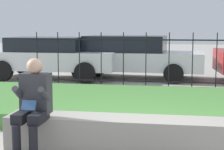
{
  "coord_description": "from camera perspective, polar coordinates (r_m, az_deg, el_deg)",
  "views": [
    {
      "loc": [
        0.37,
        -4.84,
        1.69
      ],
      "look_at": [
        -0.55,
        0.84,
        0.93
      ],
      "focal_mm": 60.0,
      "sensor_mm": 36.0,
      "label": 1
    }
  ],
  "objects": [
    {
      "name": "stone_bench",
      "position": [
        5.11,
        0.81,
        -9.28
      ],
      "size": [
        3.04,
        0.52,
        0.47
      ],
      "color": "gray",
      "rests_on": "ground_plane"
    },
    {
      "name": "person_seated_reader",
      "position": [
        4.98,
        -11.95,
        -4.13
      ],
      "size": [
        0.42,
        0.73,
        1.27
      ],
      "color": "black",
      "rests_on": "ground_plane"
    },
    {
      "name": "car_parked_center",
      "position": [
        12.07,
        2.69,
        2.93
      ],
      "size": [
        4.68,
        2.12,
        1.37
      ],
      "rotation": [
        0.0,
        0.0,
        -0.07
      ],
      "color": "silver",
      "rests_on": "ground_plane"
    },
    {
      "name": "iron_fence",
      "position": [
        9.29,
        6.93,
        1.98
      ],
      "size": [
        6.78,
        0.03,
        1.52
      ],
      "color": "black",
      "rests_on": "ground_plane"
    },
    {
      "name": "grass_berm",
      "position": [
        7.36,
        6.17,
        -4.69
      ],
      "size": [
        8.78,
        3.28,
        0.27
      ],
      "color": "#4C893D",
      "rests_on": "ground_plane"
    },
    {
      "name": "car_parked_left",
      "position": [
        12.12,
        -9.34,
        2.82
      ],
      "size": [
        4.22,
        1.89,
        1.33
      ],
      "rotation": [
        0.0,
        0.0,
        -0.02
      ],
      "color": "silver",
      "rests_on": "ground_plane"
    }
  ]
}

